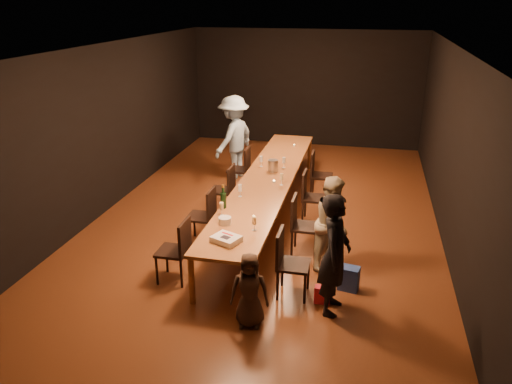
% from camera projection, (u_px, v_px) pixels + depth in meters
% --- Properties ---
extents(ground, '(10.00, 10.00, 0.00)m').
position_uv_depth(ground, '(267.00, 217.00, 9.11)').
color(ground, '#401F10').
rests_on(ground, ground).
extents(room_shell, '(6.04, 10.04, 3.02)m').
position_uv_depth(room_shell, '(268.00, 104.00, 8.35)').
color(room_shell, black).
rests_on(room_shell, ground).
extents(table, '(0.90, 6.00, 0.75)m').
position_uv_depth(table, '(267.00, 181.00, 8.85)').
color(table, '#965D2B').
rests_on(table, ground).
extents(chair_right_0, '(0.42, 0.42, 0.93)m').
position_uv_depth(chair_right_0, '(294.00, 264.00, 6.58)').
color(chair_right_0, black).
rests_on(chair_right_0, ground).
extents(chair_right_1, '(0.42, 0.42, 0.93)m').
position_uv_depth(chair_right_1, '(306.00, 226.00, 7.67)').
color(chair_right_1, black).
rests_on(chair_right_1, ground).
extents(chair_right_2, '(0.42, 0.42, 0.93)m').
position_uv_depth(chair_right_2, '(315.00, 197.00, 8.76)').
color(chair_right_2, black).
rests_on(chair_right_2, ground).
extents(chair_right_3, '(0.42, 0.42, 0.93)m').
position_uv_depth(chair_right_3, '(322.00, 175.00, 9.85)').
color(chair_right_3, black).
rests_on(chair_right_3, ground).
extents(chair_left_0, '(0.42, 0.42, 0.93)m').
position_uv_depth(chair_left_0, '(173.00, 250.00, 6.93)').
color(chair_left_0, black).
rests_on(chair_left_0, ground).
extents(chair_left_1, '(0.42, 0.42, 0.93)m').
position_uv_depth(chair_left_1, '(201.00, 216.00, 8.02)').
color(chair_left_1, black).
rests_on(chair_left_1, ground).
extents(chair_left_2, '(0.42, 0.42, 0.93)m').
position_uv_depth(chair_left_2, '(222.00, 190.00, 9.11)').
color(chair_left_2, black).
rests_on(chair_left_2, ground).
extents(chair_left_3, '(0.42, 0.42, 0.93)m').
position_uv_depth(chair_left_3, '(238.00, 169.00, 10.20)').
color(chair_left_3, black).
rests_on(chair_left_3, ground).
extents(woman_birthday, '(0.42, 0.61, 1.59)m').
position_uv_depth(woman_birthday, '(335.00, 254.00, 6.14)').
color(woman_birthday, black).
rests_on(woman_birthday, ground).
extents(woman_tan, '(0.73, 0.82, 1.41)m').
position_uv_depth(woman_tan, '(333.00, 223.00, 7.20)').
color(woman_tan, tan).
rests_on(woman_tan, ground).
extents(man_blue, '(1.04, 1.33, 1.81)m').
position_uv_depth(man_blue, '(234.00, 137.00, 10.81)').
color(man_blue, '#96C1E9').
rests_on(man_blue, ground).
extents(child, '(0.51, 0.37, 0.96)m').
position_uv_depth(child, '(249.00, 290.00, 5.97)').
color(child, '#3A2A20').
rests_on(child, ground).
extents(gift_bag_red, '(0.20, 0.11, 0.24)m').
position_uv_depth(gift_bag_red, '(322.00, 295.00, 6.52)').
color(gift_bag_red, red).
rests_on(gift_bag_red, ground).
extents(gift_bag_blue, '(0.30, 0.23, 0.34)m').
position_uv_depth(gift_bag_blue, '(349.00, 278.00, 6.81)').
color(gift_bag_blue, '#234198').
rests_on(gift_bag_blue, ground).
extents(birthday_cake, '(0.43, 0.39, 0.08)m').
position_uv_depth(birthday_cake, '(226.00, 239.00, 6.54)').
color(birthday_cake, white).
rests_on(birthday_cake, table).
extents(plate_stack, '(0.22, 0.22, 0.10)m').
position_uv_depth(plate_stack, '(225.00, 221.00, 7.05)').
color(plate_stack, silver).
rests_on(plate_stack, table).
extents(champagne_bottle, '(0.12, 0.12, 0.38)m').
position_uv_depth(champagne_bottle, '(223.00, 196.00, 7.54)').
color(champagne_bottle, black).
rests_on(champagne_bottle, table).
extents(ice_bucket, '(0.24, 0.24, 0.21)m').
position_uv_depth(ice_bucket, '(273.00, 166.00, 9.17)').
color(ice_bucket, '#ADADB1').
rests_on(ice_bucket, table).
extents(wineglass_0, '(0.06, 0.06, 0.21)m').
position_uv_depth(wineglass_0, '(222.00, 209.00, 7.31)').
color(wineglass_0, beige).
rests_on(wineglass_0, table).
extents(wineglass_1, '(0.06, 0.06, 0.21)m').
position_uv_depth(wineglass_1, '(254.00, 224.00, 6.84)').
color(wineglass_1, beige).
rests_on(wineglass_1, table).
extents(wineglass_2, '(0.06, 0.06, 0.21)m').
position_uv_depth(wineglass_2, '(240.00, 191.00, 8.00)').
color(wineglass_2, silver).
rests_on(wineglass_2, table).
extents(wineglass_3, '(0.06, 0.06, 0.21)m').
position_uv_depth(wineglass_3, '(281.00, 179.00, 8.49)').
color(wineglass_3, beige).
rests_on(wineglass_3, table).
extents(wineglass_4, '(0.06, 0.06, 0.21)m').
position_uv_depth(wineglass_4, '(261.00, 161.00, 9.41)').
color(wineglass_4, silver).
rests_on(wineglass_4, table).
extents(wineglass_5, '(0.06, 0.06, 0.21)m').
position_uv_depth(wineglass_5, '(284.00, 163.00, 9.35)').
color(wineglass_5, silver).
rests_on(wineglass_5, table).
extents(tealight_near, '(0.05, 0.05, 0.03)m').
position_uv_depth(tealight_near, '(254.00, 217.00, 7.24)').
color(tealight_near, '#B2B7B2').
rests_on(tealight_near, table).
extents(tealight_mid, '(0.05, 0.05, 0.03)m').
position_uv_depth(tealight_mid, '(274.00, 182.00, 8.64)').
color(tealight_mid, '#B2B7B2').
rests_on(tealight_mid, table).
extents(tealight_far, '(0.05, 0.05, 0.03)m').
position_uv_depth(tealight_far, '(294.00, 145.00, 10.74)').
color(tealight_far, '#B2B7B2').
rests_on(tealight_far, table).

